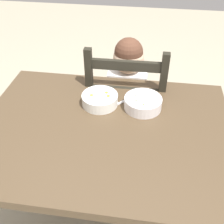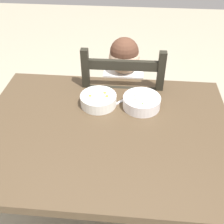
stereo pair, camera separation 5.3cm
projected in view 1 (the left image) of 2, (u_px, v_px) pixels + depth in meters
name	position (u px, v px, depth m)	size (l,w,h in m)	color
ground_plane	(106.00, 222.00, 1.70)	(8.00, 8.00, 0.00)	tan
dining_table	(105.00, 148.00, 1.30)	(1.11, 0.83, 0.76)	#4D3B28
dining_chair	(126.00, 116.00, 1.76)	(0.43, 0.43, 0.97)	black
child_figure	(127.00, 93.00, 1.65)	(0.32, 0.31, 0.96)	white
bowl_of_peas	(143.00, 103.00, 1.32)	(0.18, 0.18, 0.06)	white
bowl_of_carrots	(100.00, 99.00, 1.34)	(0.17, 0.17, 0.05)	white
spoon	(111.00, 107.00, 1.34)	(0.11, 0.12, 0.01)	silver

